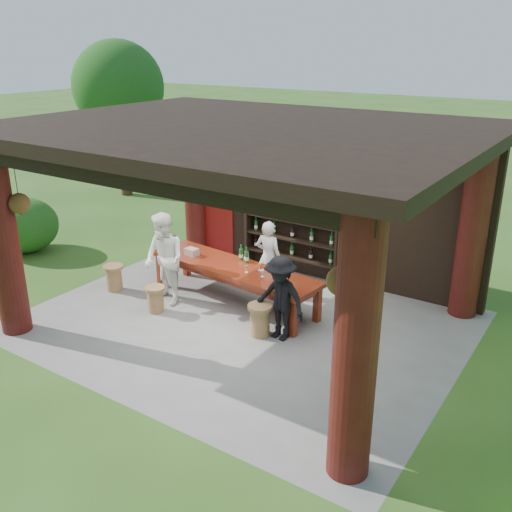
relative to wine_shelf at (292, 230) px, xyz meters
The scene contains 15 objects.
ground 2.68m from the wine_shelf, 79.78° to the right, with size 90.00×90.00×0.00m, color #2D5119.
pavilion 2.36m from the wine_shelf, 78.03° to the right, with size 7.50×6.00×3.60m.
wine_shelf is the anchor object (origin of this frame).
tasting_table 1.90m from the wine_shelf, 96.33° to the right, with size 3.68×1.31×0.75m.
stool_near_left 3.29m from the wine_shelf, 111.54° to the right, with size 0.38×0.38×0.50m.
stool_near_right 2.91m from the wine_shelf, 70.77° to the right, with size 0.42×0.42×0.56m.
stool_far_left 3.79m from the wine_shelf, 133.16° to the right, with size 0.40×0.40×0.53m.
host 1.13m from the wine_shelf, 84.79° to the right, with size 0.54×0.36×1.49m, color silver.
guest_woman 2.87m from the wine_shelf, 116.61° to the right, with size 0.86×0.67×1.77m, color white.
guest_man 2.87m from the wine_shelf, 63.68° to the right, with size 0.95×0.55×1.47m, color black.
table_bottles 1.55m from the wine_shelf, 96.04° to the right, with size 0.26×0.15×0.31m.
table_glasses 2.00m from the wine_shelf, 74.04° to the right, with size 0.81×0.29×0.15m.
napkin_basket 2.22m from the wine_shelf, 123.74° to the right, with size 0.26×0.18×0.14m, color #BF6672.
shrubs 3.50m from the wine_shelf, 26.34° to the right, with size 15.08×8.17×1.36m.
trees 4.60m from the wine_shelf, ahead, with size 21.02×11.36×4.80m.
Camera 1 is at (5.24, -7.47, 4.75)m, focal length 40.00 mm.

